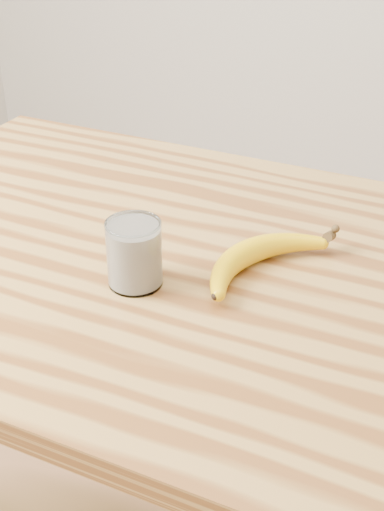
% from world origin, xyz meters
% --- Properties ---
extents(table, '(1.20, 0.80, 0.90)m').
position_xyz_m(table, '(0.00, 0.00, 0.77)').
color(table, '#A7793C').
rests_on(table, ground).
extents(smoothie_glass, '(0.08, 0.08, 0.10)m').
position_xyz_m(smoothie_glass, '(-0.03, -0.09, 0.95)').
color(smoothie_glass, white).
rests_on(smoothie_glass, table).
extents(banana, '(0.24, 0.34, 0.04)m').
position_xyz_m(banana, '(0.10, 0.02, 0.92)').
color(banana, '#E0AA09').
rests_on(banana, table).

